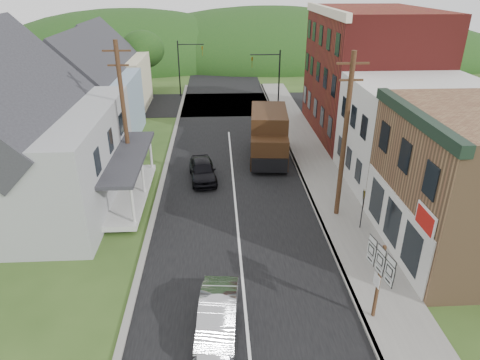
{
  "coord_description": "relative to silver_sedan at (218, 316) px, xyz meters",
  "views": [
    {
      "loc": [
        -0.94,
        -17.02,
        12.17
      ],
      "look_at": [
        0.2,
        3.81,
        2.2
      ],
      "focal_mm": 32.0,
      "sensor_mm": 36.0,
      "label": 1
    }
  ],
  "objects": [
    {
      "name": "house_cream",
      "position": [
        -10.4,
        30.74,
        3.03
      ],
      "size": [
        7.14,
        8.16,
        7.28
      ],
      "color": "beige",
      "rests_on": "ground"
    },
    {
      "name": "route_sign_cluster",
      "position": [
        6.02,
        0.22,
        1.61
      ],
      "size": [
        0.37,
        1.86,
        3.27
      ],
      "rotation": [
        0.0,
        0.0,
        0.16
      ],
      "color": "#472D19",
      "rests_on": "sidewalk_right"
    },
    {
      "name": "cross_road",
      "position": [
        1.1,
        31.74,
        -0.66
      ],
      "size": [
        60.0,
        9.0,
        0.02
      ],
      "primitive_type": "cube",
      "color": "black",
      "rests_on": "ground"
    },
    {
      "name": "forested_ridge",
      "position": [
        1.1,
        59.74,
        -0.66
      ],
      "size": [
        90.0,
        30.0,
        16.0
      ],
      "primitive_type": "ellipsoid",
      "color": "#0F3410",
      "rests_on": "ground"
    },
    {
      "name": "curb_right",
      "position": [
        5.65,
        12.74,
        -0.59
      ],
      "size": [
        0.2,
        55.0,
        0.15
      ],
      "primitive_type": "cube",
      "color": "slate",
      "rests_on": "ground"
    },
    {
      "name": "delivery_van",
      "position": [
        3.83,
        16.72,
        1.11
      ],
      "size": [
        3.09,
        6.48,
        3.51
      ],
      "rotation": [
        0.0,
        0.0,
        -0.09
      ],
      "color": "#311C0D",
      "rests_on": "ground"
    },
    {
      "name": "tree_left_d",
      "position": [
        -7.9,
        36.74,
        4.22
      ],
      "size": [
        4.8,
        4.8,
        6.94
      ],
      "color": "#382616",
      "rests_on": "ground"
    },
    {
      "name": "utility_pole_left",
      "position": [
        -5.4,
        12.74,
        3.99
      ],
      "size": [
        1.6,
        0.26,
        9.0
      ],
      "color": "#472D19",
      "rests_on": "ground"
    },
    {
      "name": "traffic_signal_right",
      "position": [
        5.4,
        28.24,
        3.09
      ],
      "size": [
        2.87,
        0.2,
        6.0
      ],
      "color": "black",
      "rests_on": "ground"
    },
    {
      "name": "warning_sign",
      "position": [
        7.54,
        6.66,
        0.96
      ],
      "size": [
        0.17,
        0.62,
        2.3
      ],
      "rotation": [
        0.0,
        0.0,
        -0.25
      ],
      "color": "black",
      "rests_on": "sidewalk_right"
    },
    {
      "name": "traffic_signal_left",
      "position": [
        -3.2,
        35.24,
        3.09
      ],
      "size": [
        2.87,
        0.2,
        6.0
      ],
      "color": "black",
      "rests_on": "ground"
    },
    {
      "name": "sidewalk_right",
      "position": [
        7.0,
        12.74,
        -0.59
      ],
      "size": [
        2.8,
        55.0,
        0.15
      ],
      "primitive_type": "cube",
      "color": "slate",
      "rests_on": "ground"
    },
    {
      "name": "house_gray",
      "position": [
        -10.9,
        10.74,
        3.57
      ],
      "size": [
        10.2,
        12.24,
        8.35
      ],
      "color": "#9FA1A4",
      "rests_on": "ground"
    },
    {
      "name": "utility_pole_right",
      "position": [
        6.7,
        8.24,
        3.99
      ],
      "size": [
        1.6,
        0.26,
        9.0
      ],
      "color": "#472D19",
      "rests_on": "ground"
    },
    {
      "name": "dark_sedan",
      "position": [
        -0.89,
        13.34,
        0.02
      ],
      "size": [
        2.08,
        4.17,
        1.37
      ],
      "primitive_type": "imported",
      "rotation": [
        0.0,
        0.0,
        0.12
      ],
      "color": "black",
      "rests_on": "ground"
    },
    {
      "name": "storefront_red",
      "position": [
        12.4,
        21.74,
        4.34
      ],
      "size": [
        8.0,
        12.0,
        10.0
      ],
      "primitive_type": "cube",
      "color": "maroon",
      "rests_on": "ground"
    },
    {
      "name": "house_blue",
      "position": [
        -9.9,
        21.74,
        3.03
      ],
      "size": [
        7.14,
        8.16,
        7.28
      ],
      "color": "#8099AF",
      "rests_on": "ground"
    },
    {
      "name": "silver_sedan",
      "position": [
        0.0,
        0.0,
        0.0
      ],
      "size": [
        1.74,
        4.13,
        1.33
      ],
      "primitive_type": "imported",
      "rotation": [
        0.0,
        0.0,
        -0.08
      ],
      "color": "#A8A8AC",
      "rests_on": "ground"
    },
    {
      "name": "curb_left",
      "position": [
        -3.55,
        12.74,
        -0.6
      ],
      "size": [
        0.3,
        55.0,
        0.12
      ],
      "primitive_type": "cube",
      "color": "slate",
      "rests_on": "ground"
    },
    {
      "name": "storefront_white",
      "position": [
        12.4,
        12.24,
        2.59
      ],
      "size": [
        8.0,
        7.0,
        6.5
      ],
      "primitive_type": "cube",
      "color": "silver",
      "rests_on": "ground"
    },
    {
      "name": "road",
      "position": [
        1.1,
        14.74,
        -0.66
      ],
      "size": [
        9.0,
        90.0,
        0.02
      ],
      "primitive_type": "cube",
      "color": "black",
      "rests_on": "ground"
    },
    {
      "name": "ground",
      "position": [
        1.1,
        4.74,
        -0.66
      ],
      "size": [
        120.0,
        120.0,
        0.0
      ],
      "primitive_type": "plane",
      "color": "#2D4719",
      "rests_on": "ground"
    }
  ]
}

